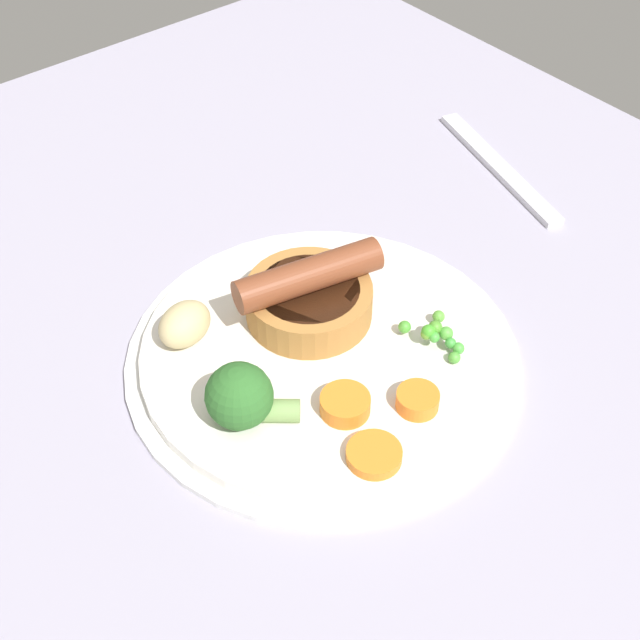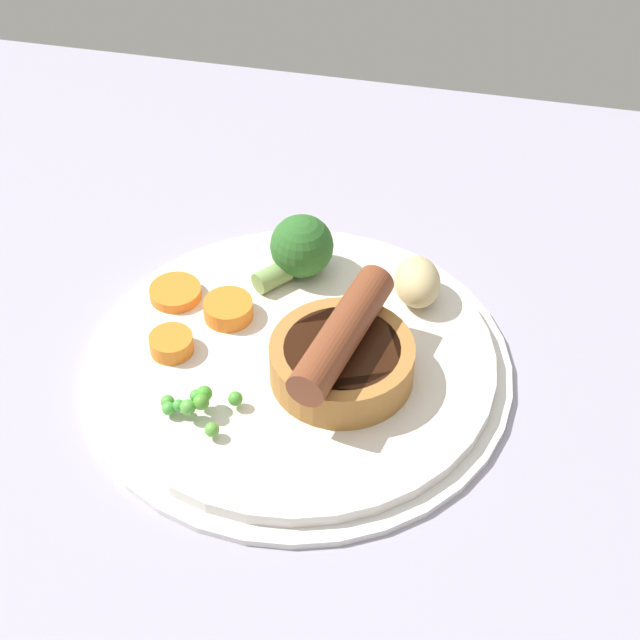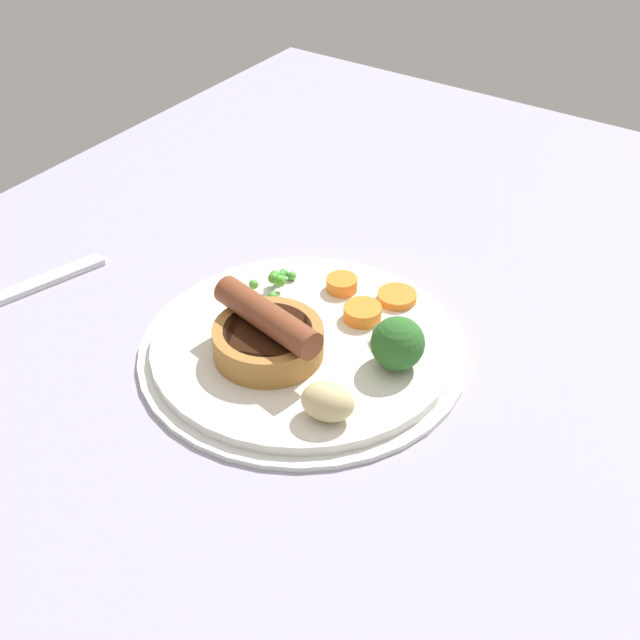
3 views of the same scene
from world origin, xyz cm
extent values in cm
cube|color=#9E99AD|center=(0.00, 0.00, 1.50)|extent=(110.00, 80.00, 3.00)
cylinder|color=silver|center=(-4.49, -3.75, 3.25)|extent=(27.94, 27.94, 0.50)
cylinder|color=silver|center=(-4.49, -3.75, 3.70)|extent=(25.71, 25.71, 1.40)
cylinder|color=#AD7538|center=(-7.64, -2.50, 5.71)|extent=(9.12, 9.12, 2.62)
cylinder|color=#33190C|center=(-7.64, -2.50, 6.87)|extent=(7.30, 7.30, 0.30)
cylinder|color=brown|center=(-7.64, -2.50, 8.23)|extent=(4.78, 11.01, 2.44)
sphere|color=green|center=(-1.77, 1.42, 5.17)|extent=(0.92, 0.92, 0.92)
sphere|color=#58A438|center=(-1.05, 4.07, 5.10)|extent=(0.90, 0.90, 0.90)
sphere|color=#52A63C|center=(0.74, 2.97, 5.50)|extent=(0.98, 0.98, 0.98)
sphere|color=green|center=(0.53, 2.02, 5.55)|extent=(0.77, 0.77, 0.77)
sphere|color=green|center=(0.03, 1.94, 5.77)|extent=(0.99, 0.99, 0.99)
sphere|color=green|center=(1.43, 2.75, 5.23)|extent=(0.78, 0.78, 0.78)
sphere|color=green|center=(2.01, 2.94, 5.04)|extent=(0.84, 0.84, 0.84)
sphere|color=green|center=(-0.13, 2.29, 5.70)|extent=(0.71, 0.71, 0.71)
sphere|color=#59942B|center=(-0.09, 1.76, 5.60)|extent=(0.79, 0.79, 0.79)
sphere|color=#4D972D|center=(0.15, 2.61, 5.74)|extent=(1.00, 1.00, 1.00)
sphere|color=#4C9E38|center=(2.33, 2.25, 4.83)|extent=(0.86, 0.86, 0.86)
sphere|color=#2D6628|center=(-2.93, -11.96, 6.61)|extent=(4.41, 4.41, 4.41)
cylinder|color=#7A9E56|center=(-1.28, -9.98, 5.17)|extent=(2.79, 2.91, 1.54)
ellipsoid|color=#CCB77F|center=(-11.19, -10.73, 5.89)|extent=(4.11, 4.83, 2.99)
cylinder|color=orange|center=(0.86, -6.35, 5.03)|extent=(4.32, 4.32, 1.26)
cylinder|color=orange|center=(3.58, -2.45, 5.01)|extent=(3.89, 3.89, 1.22)
cylinder|color=orange|center=(4.93, -7.46, 4.78)|extent=(4.93, 4.93, 0.75)
camera|label=1|loc=(28.63, -31.30, 49.42)|focal=50.00mm
camera|label=2|loc=(-16.02, 43.22, 53.82)|focal=60.00mm
camera|label=3|loc=(-52.71, -38.06, 50.78)|focal=50.00mm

